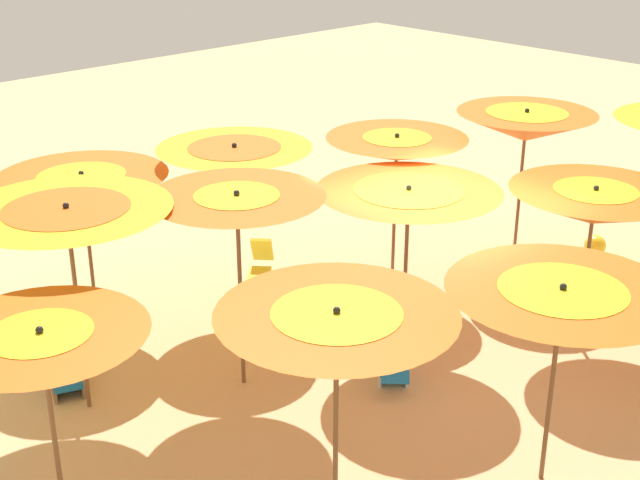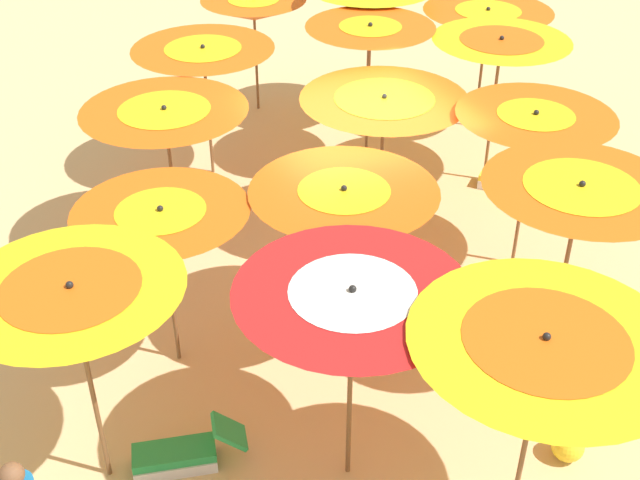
{
  "view_description": "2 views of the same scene",
  "coord_description": "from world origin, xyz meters",
  "px_view_note": "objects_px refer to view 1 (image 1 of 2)",
  "views": [
    {
      "loc": [
        -7.97,
        -6.21,
        5.82
      ],
      "look_at": [
        -0.46,
        1.75,
        1.24
      ],
      "focal_mm": 49.87,
      "sensor_mm": 36.0,
      "label": 1
    },
    {
      "loc": [
        8.76,
        -4.4,
        6.78
      ],
      "look_at": [
        0.72,
        -0.88,
        0.85
      ],
      "focal_mm": 46.09,
      "sensor_mm": 36.0,
      "label": 2
    }
  ],
  "objects_px": {
    "beach_umbrella_1": "(526,126)",
    "lounger_3": "(63,365)",
    "beach_umbrella_3": "(235,159)",
    "beach_umbrella_7": "(408,202)",
    "lounger_0": "(258,278)",
    "beach_ball": "(595,245)",
    "beach_umbrella_13": "(337,331)",
    "beach_umbrella_14": "(42,352)",
    "lounger_1": "(392,357)",
    "beach_umbrella_2": "(397,149)",
    "beach_umbrella_8": "(237,208)",
    "beach_umbrella_6": "(594,206)",
    "beach_umbrella_9": "(68,224)",
    "beach_umbrella_12": "(561,309)",
    "beach_umbrella_4": "(83,187)"
  },
  "relations": [
    {
      "from": "beach_umbrella_7",
      "to": "beach_umbrella_1",
      "type": "bearing_deg",
      "value": 10.07
    },
    {
      "from": "lounger_0",
      "to": "beach_ball",
      "type": "xyz_separation_m",
      "value": [
        4.84,
        -2.73,
        -0.04
      ]
    },
    {
      "from": "beach_umbrella_2",
      "to": "beach_umbrella_7",
      "type": "height_order",
      "value": "beach_umbrella_2"
    },
    {
      "from": "beach_umbrella_7",
      "to": "beach_umbrella_13",
      "type": "height_order",
      "value": "beach_umbrella_7"
    },
    {
      "from": "beach_umbrella_3",
      "to": "beach_umbrella_12",
      "type": "bearing_deg",
      "value": -91.57
    },
    {
      "from": "beach_umbrella_8",
      "to": "beach_umbrella_13",
      "type": "height_order",
      "value": "beach_umbrella_8"
    },
    {
      "from": "beach_umbrella_13",
      "to": "beach_ball",
      "type": "relative_size",
      "value": 6.43
    },
    {
      "from": "beach_umbrella_14",
      "to": "lounger_1",
      "type": "bearing_deg",
      "value": -2.52
    },
    {
      "from": "lounger_1",
      "to": "beach_umbrella_13",
      "type": "bearing_deg",
      "value": 165.29
    },
    {
      "from": "beach_umbrella_9",
      "to": "lounger_3",
      "type": "distance_m",
      "value": 2.24
    },
    {
      "from": "beach_umbrella_6",
      "to": "beach_umbrella_13",
      "type": "xyz_separation_m",
      "value": [
        -4.7,
        -0.2,
        0.07
      ]
    },
    {
      "from": "beach_ball",
      "to": "beach_umbrella_2",
      "type": "bearing_deg",
      "value": 154.32
    },
    {
      "from": "beach_umbrella_3",
      "to": "beach_umbrella_7",
      "type": "height_order",
      "value": "beach_umbrella_3"
    },
    {
      "from": "lounger_3",
      "to": "beach_umbrella_14",
      "type": "bearing_deg",
      "value": -6.9
    },
    {
      "from": "beach_umbrella_3",
      "to": "beach_umbrella_8",
      "type": "xyz_separation_m",
      "value": [
        -1.22,
        -1.59,
        0.05
      ]
    },
    {
      "from": "beach_umbrella_1",
      "to": "lounger_3",
      "type": "bearing_deg",
      "value": 165.42
    },
    {
      "from": "beach_umbrella_1",
      "to": "beach_umbrella_4",
      "type": "height_order",
      "value": "beach_umbrella_1"
    },
    {
      "from": "lounger_3",
      "to": "beach_umbrella_7",
      "type": "bearing_deg",
      "value": 77.67
    },
    {
      "from": "beach_umbrella_13",
      "to": "lounger_0",
      "type": "relative_size",
      "value": 1.93
    },
    {
      "from": "beach_umbrella_14",
      "to": "beach_umbrella_6",
      "type": "bearing_deg",
      "value": -11.41
    },
    {
      "from": "beach_umbrella_4",
      "to": "beach_umbrella_8",
      "type": "relative_size",
      "value": 0.9
    },
    {
      "from": "beach_umbrella_6",
      "to": "beach_umbrella_12",
      "type": "xyz_separation_m",
      "value": [
        -2.8,
        -1.31,
        0.03
      ]
    },
    {
      "from": "beach_umbrella_1",
      "to": "lounger_0",
      "type": "xyz_separation_m",
      "value": [
        -3.57,
        2.05,
        -2.06
      ]
    },
    {
      "from": "beach_umbrella_3",
      "to": "beach_umbrella_12",
      "type": "height_order",
      "value": "beach_umbrella_3"
    },
    {
      "from": "beach_umbrella_2",
      "to": "beach_umbrella_6",
      "type": "relative_size",
      "value": 1.07
    },
    {
      "from": "beach_umbrella_3",
      "to": "beach_umbrella_8",
      "type": "bearing_deg",
      "value": -127.5
    },
    {
      "from": "beach_umbrella_1",
      "to": "beach_umbrella_2",
      "type": "xyz_separation_m",
      "value": [
        -1.92,
        0.85,
        -0.14
      ]
    },
    {
      "from": "beach_umbrella_3",
      "to": "lounger_1",
      "type": "height_order",
      "value": "beach_umbrella_3"
    },
    {
      "from": "beach_umbrella_13",
      "to": "lounger_3",
      "type": "height_order",
      "value": "beach_umbrella_13"
    },
    {
      "from": "beach_umbrella_7",
      "to": "beach_umbrella_9",
      "type": "height_order",
      "value": "beach_umbrella_9"
    },
    {
      "from": "beach_umbrella_3",
      "to": "beach_ball",
      "type": "relative_size",
      "value": 7.09
    },
    {
      "from": "beach_umbrella_9",
      "to": "beach_umbrella_6",
      "type": "bearing_deg",
      "value": -29.14
    },
    {
      "from": "beach_umbrella_12",
      "to": "beach_umbrella_13",
      "type": "height_order",
      "value": "beach_umbrella_13"
    },
    {
      "from": "beach_umbrella_3",
      "to": "beach_umbrella_13",
      "type": "distance_m",
      "value": 4.53
    },
    {
      "from": "beach_umbrella_3",
      "to": "beach_umbrella_9",
      "type": "xyz_separation_m",
      "value": [
        -2.87,
        -0.76,
        0.07
      ]
    },
    {
      "from": "beach_umbrella_14",
      "to": "beach_ball",
      "type": "relative_size",
      "value": 6.3
    },
    {
      "from": "beach_umbrella_3",
      "to": "lounger_3",
      "type": "relative_size",
      "value": 1.96
    },
    {
      "from": "beach_umbrella_2",
      "to": "lounger_1",
      "type": "xyz_separation_m",
      "value": [
        -1.89,
        -1.72,
        -1.93
      ]
    },
    {
      "from": "beach_umbrella_13",
      "to": "lounger_3",
      "type": "bearing_deg",
      "value": 100.4
    },
    {
      "from": "beach_umbrella_2",
      "to": "lounger_1",
      "type": "bearing_deg",
      "value": -137.68
    },
    {
      "from": "beach_umbrella_6",
      "to": "lounger_0",
      "type": "bearing_deg",
      "value": 117.42
    },
    {
      "from": "lounger_1",
      "to": "lounger_3",
      "type": "height_order",
      "value": "lounger_1"
    },
    {
      "from": "beach_umbrella_6",
      "to": "beach_umbrella_14",
      "type": "distance_m",
      "value": 6.9
    },
    {
      "from": "lounger_1",
      "to": "lounger_3",
      "type": "distance_m",
      "value": 4.07
    },
    {
      "from": "lounger_1",
      "to": "beach_umbrella_4",
      "type": "bearing_deg",
      "value": 74.35
    },
    {
      "from": "lounger_0",
      "to": "lounger_1",
      "type": "height_order",
      "value": "lounger_0"
    },
    {
      "from": "lounger_1",
      "to": "lounger_3",
      "type": "xyz_separation_m",
      "value": [
        -3.07,
        2.66,
        -0.01
      ]
    },
    {
      "from": "beach_umbrella_2",
      "to": "beach_ball",
      "type": "relative_size",
      "value": 6.8
    },
    {
      "from": "beach_umbrella_2",
      "to": "beach_umbrella_8",
      "type": "relative_size",
      "value": 0.95
    },
    {
      "from": "beach_umbrella_8",
      "to": "beach_umbrella_7",
      "type": "bearing_deg",
      "value": -21.42
    }
  ]
}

